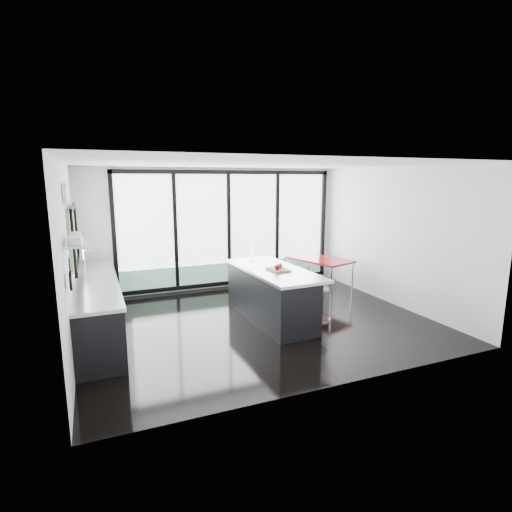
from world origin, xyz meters
name	(u,v)px	position (x,y,z in m)	size (l,w,h in m)	color
floor	(257,321)	(0.00, 0.00, 0.00)	(6.00, 5.00, 0.00)	black
ceiling	(257,164)	(0.00, 0.00, 2.80)	(6.00, 5.00, 0.00)	white
wall_back	(227,234)	(0.27, 2.47, 1.27)	(6.00, 0.09, 2.80)	silver
wall_front	(339,278)	(0.00, -2.50, 1.40)	(6.00, 0.00, 2.80)	silver
wall_left	(71,245)	(-2.97, 0.27, 1.56)	(0.26, 5.00, 2.80)	silver
wall_right	(393,236)	(3.00, 0.00, 1.40)	(0.00, 5.00, 2.80)	silver
counter_cabinets	(97,308)	(-2.67, 0.40, 0.46)	(0.69, 3.24, 1.36)	black
island	(270,294)	(0.27, 0.02, 0.48)	(1.06, 2.36, 1.23)	black
bar_stool_near	(320,304)	(1.09, -0.37, 0.31)	(0.39, 0.39, 0.62)	silver
bar_stool_far	(289,287)	(1.05, 0.77, 0.33)	(0.41, 0.41, 0.66)	silver
red_table	(319,275)	(2.09, 1.30, 0.38)	(0.81, 1.43, 0.76)	maroon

